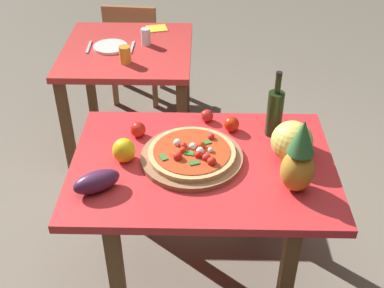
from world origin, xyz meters
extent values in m
plane|color=gray|center=(0.00, 0.00, 0.00)|extent=(10.00, 10.00, 0.00)
cube|color=brown|center=(-0.36, -0.36, 0.37)|extent=(0.06, 0.06, 0.73)
cube|color=brown|center=(0.36, -0.36, 0.37)|extent=(0.06, 0.06, 0.73)
cube|color=brown|center=(-0.36, 0.36, 0.37)|extent=(0.06, 0.06, 0.73)
cube|color=brown|center=(0.36, 0.36, 0.37)|extent=(0.06, 0.06, 0.73)
cube|color=red|center=(0.00, 0.00, 0.75)|extent=(1.18, 0.83, 0.04)
cube|color=brown|center=(-0.86, 0.83, 0.37)|extent=(0.06, 0.06, 0.73)
cube|color=brown|center=(-0.13, 0.83, 0.37)|extent=(0.06, 0.06, 0.73)
cube|color=brown|center=(-0.86, 1.56, 0.37)|extent=(0.06, 0.06, 0.73)
cube|color=brown|center=(-0.13, 1.56, 0.37)|extent=(0.06, 0.06, 0.73)
cube|color=red|center=(-0.50, 1.19, 0.75)|extent=(0.83, 0.85, 0.04)
cube|color=#936444|center=(-0.36, 2.07, 0.21)|extent=(0.04, 0.04, 0.41)
cube|color=#936444|center=(-0.69, 2.10, 0.21)|extent=(0.04, 0.04, 0.41)
cube|color=#936444|center=(-0.39, 1.74, 0.21)|extent=(0.04, 0.04, 0.41)
cube|color=#936444|center=(-0.71, 1.77, 0.21)|extent=(0.04, 0.04, 0.41)
cube|color=#936444|center=(-0.54, 1.92, 0.43)|extent=(0.43, 0.43, 0.04)
cube|color=#986A42|center=(-0.55, 1.74, 0.65)|extent=(0.40, 0.07, 0.40)
cylinder|color=#936444|center=(-0.05, 0.02, 0.79)|extent=(0.46, 0.46, 0.02)
cylinder|color=tan|center=(-0.05, 0.02, 0.81)|extent=(0.39, 0.39, 0.02)
cylinder|color=#BD3F1D|center=(-0.05, 0.02, 0.82)|extent=(0.35, 0.35, 0.00)
sphere|color=red|center=(-0.02, -0.03, 0.83)|extent=(0.03, 0.03, 0.03)
sphere|color=red|center=(-0.01, 0.04, 0.84)|extent=(0.04, 0.04, 0.04)
sphere|color=red|center=(0.02, -0.05, 0.84)|extent=(0.04, 0.04, 0.04)
sphere|color=red|center=(0.04, -0.07, 0.84)|extent=(0.04, 0.04, 0.04)
sphere|color=red|center=(-0.11, -0.04, 0.84)|extent=(0.04, 0.04, 0.04)
sphere|color=red|center=(-0.09, 0.04, 0.83)|extent=(0.03, 0.03, 0.03)
sphere|color=red|center=(-0.09, 0.01, 0.83)|extent=(0.03, 0.03, 0.03)
sphere|color=red|center=(0.04, 0.11, 0.83)|extent=(0.03, 0.03, 0.03)
cube|color=#377C30|center=(-0.17, -0.04, 0.83)|extent=(0.05, 0.05, 0.00)
cube|color=#2F7F2B|center=(-0.06, -0.01, 0.83)|extent=(0.05, 0.04, 0.00)
cube|color=#3A702C|center=(-0.04, -0.08, 0.83)|extent=(0.05, 0.04, 0.00)
cube|color=#397823|center=(0.01, 0.08, 0.83)|extent=(0.05, 0.04, 0.00)
sphere|color=white|center=(-0.05, 0.04, 0.84)|extent=(0.03, 0.03, 0.03)
sphere|color=white|center=(0.03, 0.01, 0.83)|extent=(0.02, 0.02, 0.02)
sphere|color=white|center=(-0.12, 0.06, 0.84)|extent=(0.04, 0.04, 0.04)
sphere|color=white|center=(-0.01, 0.00, 0.84)|extent=(0.04, 0.04, 0.04)
cylinder|color=black|center=(0.34, 0.23, 0.89)|extent=(0.08, 0.08, 0.23)
cylinder|color=black|center=(0.34, 0.23, 1.05)|extent=(0.03, 0.03, 0.09)
cylinder|color=black|center=(0.34, 0.23, 1.10)|extent=(0.03, 0.03, 0.02)
ellipsoid|color=#BB832B|center=(0.38, -0.17, 0.87)|extent=(0.14, 0.14, 0.19)
cone|color=#2F6533|center=(0.38, -0.17, 1.04)|extent=(0.11, 0.11, 0.15)
sphere|color=#DBCF5F|center=(0.39, 0.04, 0.87)|extent=(0.19, 0.19, 0.19)
ellipsoid|color=yellow|center=(-0.35, 0.01, 0.83)|extent=(0.10, 0.10, 0.11)
ellipsoid|color=#4D2144|center=(-0.44, -0.20, 0.82)|extent=(0.22, 0.18, 0.09)
sphere|color=red|center=(-0.31, 0.20, 0.81)|extent=(0.07, 0.07, 0.07)
sphere|color=red|center=(0.02, 0.34, 0.81)|extent=(0.06, 0.06, 0.06)
sphere|color=red|center=(0.14, 0.25, 0.81)|extent=(0.07, 0.07, 0.07)
cylinder|color=gold|center=(-0.47, 0.98, 0.83)|extent=(0.07, 0.07, 0.11)
cylinder|color=silver|center=(-0.38, 1.25, 0.83)|extent=(0.06, 0.06, 0.11)
cylinder|color=white|center=(-0.60, 1.19, 0.78)|extent=(0.22, 0.22, 0.02)
cube|color=silver|center=(-0.74, 1.19, 0.78)|extent=(0.02, 0.18, 0.01)
cube|color=silver|center=(-0.46, 1.19, 0.78)|extent=(0.02, 0.18, 0.01)
cube|color=yellow|center=(-0.33, 1.51, 0.78)|extent=(0.17, 0.15, 0.01)
camera|label=1|loc=(-0.01, -1.73, 2.12)|focal=45.82mm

